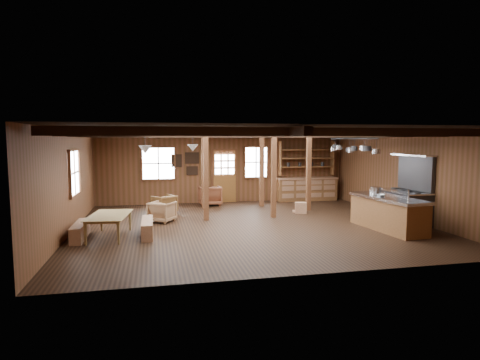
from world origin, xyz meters
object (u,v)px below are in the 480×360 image
at_px(armchair_b, 210,196).
at_px(armchair_c, 162,212).
at_px(kitchen_island, 388,213).
at_px(armchair_a, 164,204).
at_px(commercial_range, 406,201).
at_px(dining_table, 111,226).

relative_size(armchair_b, armchair_c, 1.18).
height_order(kitchen_island, armchair_b, kitchen_island).
bearing_deg(kitchen_island, armchair_b, 123.11).
relative_size(armchair_a, armchair_b, 0.85).
bearing_deg(commercial_range, armchair_c, 166.44).
height_order(kitchen_island, armchair_a, kitchen_island).
height_order(kitchen_island, armchair_c, kitchen_island).
xyz_separation_m(commercial_range, armchair_a, (-7.10, 3.19, -0.35)).
relative_size(kitchen_island, dining_table, 1.53).
bearing_deg(dining_table, armchair_a, -17.61).
relative_size(commercial_range, armchair_b, 2.53).
bearing_deg(kitchen_island, commercial_range, 26.85).
xyz_separation_m(kitchen_island, armchair_b, (-4.29, 5.22, -0.10)).
xyz_separation_m(dining_table, armchair_b, (3.21, 4.49, 0.08)).
bearing_deg(armchair_c, kitchen_island, -169.51).
xyz_separation_m(commercial_range, armchair_b, (-5.33, 4.54, -0.29)).
distance_m(commercial_range, dining_table, 8.55).
relative_size(armchair_a, armchair_c, 1.00).
bearing_deg(kitchen_island, dining_table, 168.18).
bearing_deg(armchair_b, commercial_range, 137.60).
distance_m(armchair_b, armchair_c, 3.37).
height_order(kitchen_island, commercial_range, commercial_range).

